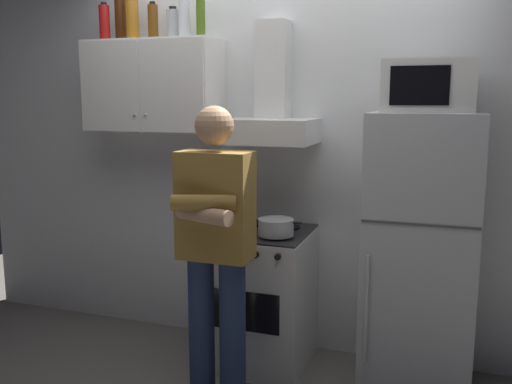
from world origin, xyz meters
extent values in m
plane|color=slate|center=(0.00, 0.00, 0.00)|extent=(7.00, 7.00, 0.00)
cube|color=white|center=(0.00, 0.60, 1.35)|extent=(4.80, 0.10, 2.70)
cube|color=white|center=(-0.85, 0.38, 1.75)|extent=(0.90, 0.34, 0.60)
cube|color=white|center=(-1.07, 0.20, 1.75)|extent=(0.43, 0.01, 0.58)
cube|color=white|center=(-0.62, 0.20, 1.75)|extent=(0.43, 0.01, 0.58)
sphere|color=#B2B2B7|center=(-0.89, 0.19, 1.57)|extent=(0.02, 0.02, 0.02)
sphere|color=#B2B2B7|center=(-0.81, 0.19, 1.57)|extent=(0.02, 0.02, 0.02)
cube|color=silver|center=(-0.05, 0.25, 0.42)|extent=(0.60, 0.60, 0.85)
cube|color=black|center=(-0.05, 0.25, 0.86)|extent=(0.59, 0.59, 0.01)
cube|color=black|center=(-0.05, -0.05, 0.45)|extent=(0.42, 0.01, 0.24)
cylinder|color=black|center=(-0.18, 0.13, 0.87)|extent=(0.16, 0.16, 0.01)
cylinder|color=black|center=(0.08, 0.13, 0.87)|extent=(0.16, 0.16, 0.01)
cylinder|color=black|center=(-0.18, 0.37, 0.87)|extent=(0.16, 0.16, 0.01)
cylinder|color=black|center=(0.08, 0.37, 0.87)|extent=(0.16, 0.16, 0.01)
cylinder|color=black|center=(-0.25, -0.06, 0.80)|extent=(0.04, 0.02, 0.04)
cylinder|color=black|center=(-0.12, -0.06, 0.80)|extent=(0.04, 0.02, 0.04)
cylinder|color=black|center=(0.02, -0.06, 0.80)|extent=(0.04, 0.02, 0.04)
cylinder|color=black|center=(0.15, -0.06, 0.80)|extent=(0.04, 0.02, 0.04)
cube|color=white|center=(-0.05, 0.33, 1.47)|extent=(0.60, 0.44, 0.15)
cube|color=white|center=(-0.05, 0.47, 1.85)|extent=(0.20, 0.16, 0.60)
cube|color=silver|center=(0.90, 0.25, 0.80)|extent=(0.60, 0.60, 1.60)
cube|color=#4C4C4C|center=(0.90, -0.05, 1.04)|extent=(0.59, 0.01, 0.01)
cylinder|color=silver|center=(0.65, -0.06, 0.56)|extent=(0.02, 0.02, 0.60)
cube|color=silver|center=(0.90, 0.27, 1.74)|extent=(0.48, 0.36, 0.28)
cube|color=black|center=(0.86, 0.09, 1.74)|extent=(0.30, 0.01, 0.20)
cylinder|color=navy|center=(-0.19, -0.35, 0.42)|extent=(0.14, 0.14, 0.85)
cylinder|color=navy|center=(-0.01, -0.35, 0.42)|extent=(0.14, 0.14, 0.85)
cube|color=olive|center=(-0.10, -0.35, 1.13)|extent=(0.38, 0.20, 0.56)
cylinder|color=olive|center=(-0.10, -0.49, 1.17)|extent=(0.33, 0.17, 0.08)
cylinder|color=tan|center=(-0.10, -0.49, 1.11)|extent=(0.33, 0.17, 0.08)
sphere|color=tan|center=(-0.10, -0.35, 1.54)|extent=(0.20, 0.20, 0.20)
cylinder|color=#B7BABF|center=(0.08, 0.13, 0.92)|extent=(0.21, 0.21, 0.10)
cylinder|color=black|center=(-0.05, 0.13, 0.96)|extent=(0.05, 0.01, 0.01)
cylinder|color=black|center=(0.21, 0.13, 0.96)|extent=(0.05, 0.01, 0.01)
cylinder|color=brown|center=(-0.85, 0.39, 2.16)|extent=(0.07, 0.07, 0.22)
cylinder|color=black|center=(-0.85, 0.39, 2.28)|extent=(0.04, 0.04, 0.02)
cylinder|color=#B7721E|center=(-0.98, 0.36, 2.20)|extent=(0.08, 0.08, 0.31)
cylinder|color=silver|center=(-0.62, 0.38, 2.19)|extent=(0.08, 0.08, 0.28)
cylinder|color=#47230F|center=(-1.10, 0.41, 2.19)|extent=(0.08, 0.08, 0.27)
cylinder|color=#B2B5BA|center=(-0.71, 0.41, 2.14)|extent=(0.09, 0.09, 0.19)
cylinder|color=black|center=(-0.71, 0.41, 2.25)|extent=(0.05, 0.05, 0.02)
cylinder|color=#4C6B19|center=(-0.50, 0.37, 2.16)|extent=(0.06, 0.06, 0.23)
cylinder|color=red|center=(-1.19, 0.35, 2.16)|extent=(0.07, 0.07, 0.23)
cylinder|color=black|center=(-1.19, 0.35, 2.29)|extent=(0.04, 0.04, 0.02)
camera|label=1|loc=(1.02, -2.93, 1.68)|focal=39.03mm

